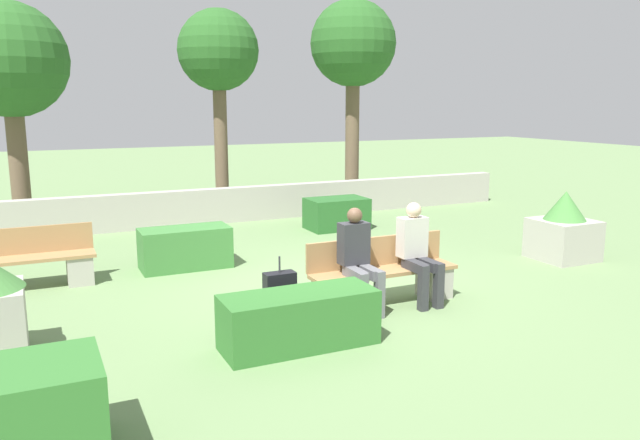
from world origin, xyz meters
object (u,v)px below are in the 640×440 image
at_px(bench_left_side, 22,266).
at_px(tree_center_right, 353,47).
at_px(tree_center_left, 218,54).
at_px(person_seated_man, 417,248).
at_px(planter_corner_right, 564,230).
at_px(tree_leftmost, 9,63).
at_px(bench_front, 383,278).
at_px(suitcase, 280,298).
at_px(person_seated_woman, 358,255).

distance_m(bench_left_side, tree_center_right, 10.38).
relative_size(tree_center_left, tree_center_right, 0.91).
xyz_separation_m(person_seated_man, planter_corner_right, (3.59, 0.90, -0.23)).
bearing_deg(tree_center_left, tree_leftmost, 178.67).
height_order(bench_left_side, planter_corner_right, planter_corner_right).
bearing_deg(bench_front, suitcase, -173.68).
bearing_deg(tree_center_left, person_seated_man, -87.58).
bearing_deg(bench_left_side, person_seated_woman, -25.37).
height_order(person_seated_woman, planter_corner_right, person_seated_woman).
distance_m(suitcase, tree_center_right, 10.44).
bearing_deg(planter_corner_right, tree_center_left, 118.80).
xyz_separation_m(person_seated_man, tree_leftmost, (-4.82, 8.16, 2.73)).
distance_m(person_seated_man, tree_leftmost, 9.86).
distance_m(planter_corner_right, tree_leftmost, 11.50).
xyz_separation_m(tree_center_left, tree_center_right, (3.66, 0.09, 0.31)).
distance_m(planter_corner_right, tree_center_right, 8.08).
bearing_deg(tree_leftmost, bench_left_side, -90.00).
height_order(tree_leftmost, tree_center_left, tree_center_left).
height_order(person_seated_woman, tree_center_right, tree_center_right).
bearing_deg(tree_leftmost, person_seated_man, -59.40).
xyz_separation_m(person_seated_woman, tree_leftmost, (-3.93, 8.16, 2.73)).
height_order(bench_front, person_seated_woman, person_seated_woman).
relative_size(bench_left_side, suitcase, 2.34).
relative_size(person_seated_man, tree_center_left, 0.28).
distance_m(bench_front, person_seated_man, 0.61).
xyz_separation_m(planter_corner_right, tree_leftmost, (-8.42, 7.26, 2.96)).
bearing_deg(person_seated_man, bench_front, 161.83).
height_order(bench_front, tree_center_left, tree_center_left).
relative_size(person_seated_woman, planter_corner_right, 1.14).
distance_m(suitcase, tree_leftmost, 9.22).
relative_size(person_seated_man, suitcase, 1.58).
distance_m(tree_leftmost, tree_center_left, 4.49).
bearing_deg(person_seated_woman, suitcase, -178.62).
relative_size(bench_left_side, planter_corner_right, 1.69).
bearing_deg(planter_corner_right, suitcase, -170.57).
xyz_separation_m(bench_front, person_seated_woman, (-0.46, -0.15, 0.39)).
height_order(person_seated_man, person_seated_woman, person_seated_man).
bearing_deg(bench_left_side, tree_leftmost, 101.05).
xyz_separation_m(bench_front, tree_leftmost, (-4.38, 8.01, 3.13)).
distance_m(bench_left_side, person_seated_woman, 4.90).
xyz_separation_m(planter_corner_right, tree_center_left, (-3.93, 7.15, 3.26)).
bearing_deg(person_seated_woman, bench_front, 17.63).
xyz_separation_m(suitcase, tree_center_left, (1.65, 8.08, 3.45)).
distance_m(bench_front, tree_center_right, 9.59).
height_order(planter_corner_right, tree_center_left, tree_center_left).
height_order(bench_left_side, person_seated_man, person_seated_man).
height_order(bench_front, tree_center_right, tree_center_right).
xyz_separation_m(bench_front, suitcase, (-1.55, -0.17, -0.02)).
height_order(bench_left_side, suitcase, bench_left_side).
xyz_separation_m(bench_left_side, person_seated_woman, (3.93, -2.90, 0.40)).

